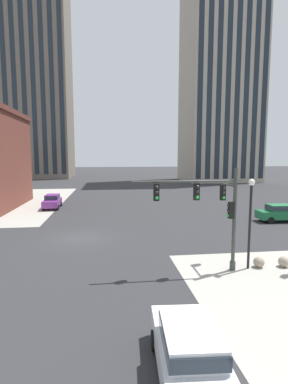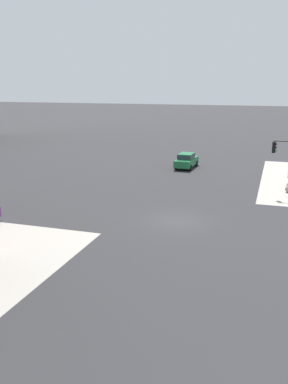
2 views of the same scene
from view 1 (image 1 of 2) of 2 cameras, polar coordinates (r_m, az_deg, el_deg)
ground_plane at (r=23.57m, az=-12.32°, el=-8.74°), size 320.00×320.00×0.00m
traffic_signal_main at (r=16.37m, az=13.45°, el=-2.87°), size 5.80×2.09×5.68m
bollard_sphere_curb_a at (r=18.32m, az=21.58°, el=-12.65°), size 0.62×0.62×0.62m
bollard_sphere_curb_b at (r=18.94m, az=25.71°, el=-12.20°), size 0.62×0.62×0.62m
street_lamp_corner_near at (r=17.20m, az=20.11°, el=-3.83°), size 0.36×0.36×5.09m
car_main_northbound_near at (r=31.32m, az=25.10°, el=-3.63°), size 4.49×2.07×1.68m
car_main_northbound_far at (r=37.52m, az=-17.53°, el=-1.64°), size 1.95×4.43×1.68m
car_main_southbound_far at (r=9.32m, az=8.93°, el=-28.42°), size 2.11×4.51×1.68m
residential_tower_skyline_right at (r=82.68m, az=14.75°, el=22.36°), size 18.10×16.32×57.17m
residential_tower_skyline_left at (r=99.94m, az=-20.69°, el=25.48°), size 19.75×17.97×77.55m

